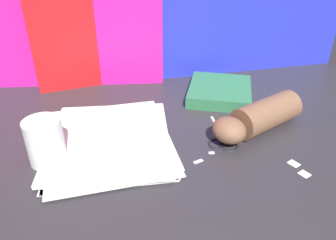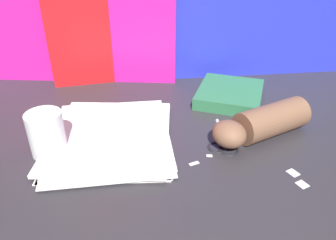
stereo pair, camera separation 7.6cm
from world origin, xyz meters
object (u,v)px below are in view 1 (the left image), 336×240
at_px(mug, 45,141).
at_px(scissors, 225,138).
at_px(paper_stack, 110,140).
at_px(book_closed, 220,91).
at_px(hand_forearm, 258,118).

bearing_deg(mug, scissors, 0.69).
xyz_separation_m(paper_stack, scissors, (0.27, -0.04, -0.00)).
bearing_deg(book_closed, mug, -153.64).
bearing_deg(paper_stack, mug, -162.76).
distance_m(book_closed, mug, 0.53).
bearing_deg(hand_forearm, scissors, -167.02).
bearing_deg(paper_stack, book_closed, 29.65).
xyz_separation_m(book_closed, scissors, (-0.06, -0.23, -0.01)).
relative_size(scissors, mug, 1.60).
height_order(paper_stack, hand_forearm, hand_forearm).
height_order(book_closed, hand_forearm, hand_forearm).
height_order(book_closed, scissors, book_closed).
height_order(paper_stack, mug, mug).
distance_m(book_closed, scissors, 0.24).
distance_m(scissors, hand_forearm, 0.10).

